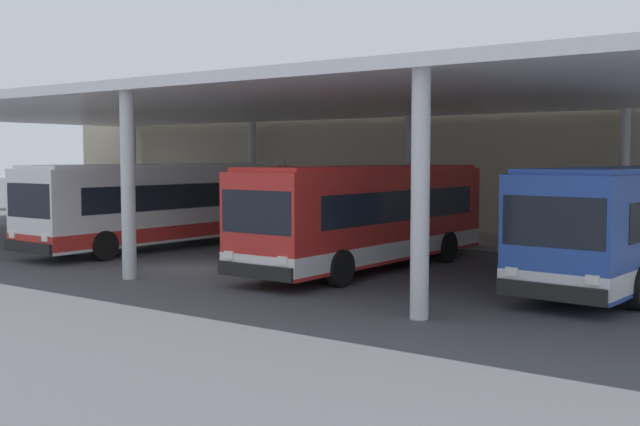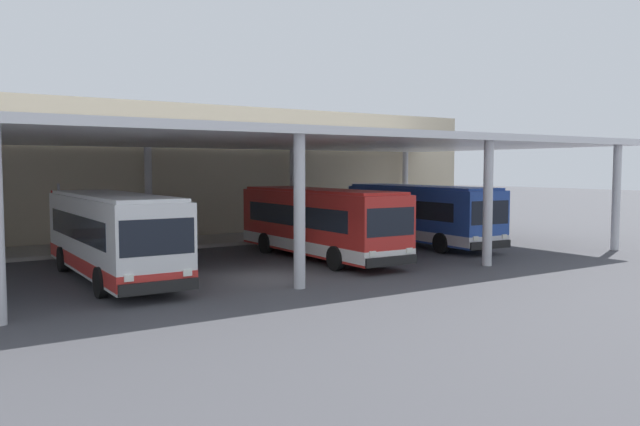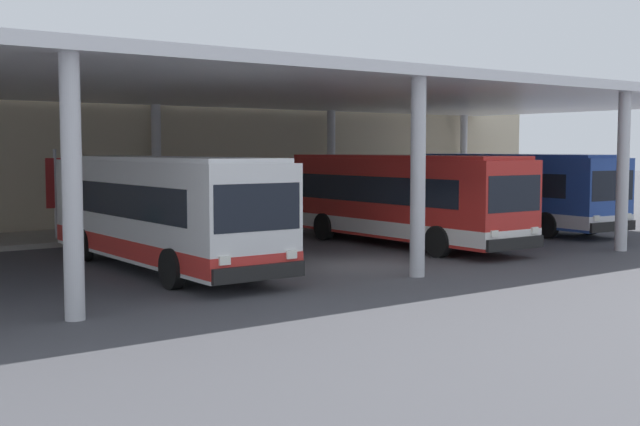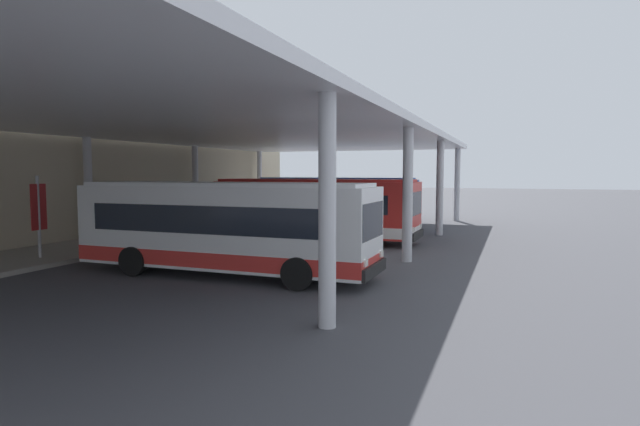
{
  "view_description": "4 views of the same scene",
  "coord_description": "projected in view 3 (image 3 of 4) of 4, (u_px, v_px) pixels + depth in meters",
  "views": [
    {
      "loc": [
        17.06,
        -16.9,
        3.44
      ],
      "look_at": [
        1.81,
        4.18,
        1.55
      ],
      "focal_mm": 43.44,
      "sensor_mm": 36.0,
      "label": 1
    },
    {
      "loc": [
        -11.16,
        -20.88,
        4.13
      ],
      "look_at": [
        4.06,
        2.44,
        2.14
      ],
      "focal_mm": 35.64,
      "sensor_mm": 36.0,
      "label": 2
    },
    {
      "loc": [
        -14.75,
        -18.17,
        3.39
      ],
      "look_at": [
        0.66,
        2.76,
        1.33
      ],
      "focal_mm": 45.54,
      "sensor_mm": 36.0,
      "label": 3
    },
    {
      "loc": [
        -20.08,
        -6.4,
        3.5
      ],
      "look_at": [
        4.59,
        2.88,
        1.44
      ],
      "focal_mm": 29.07,
      "sensor_mm": 36.0,
      "label": 4
    }
  ],
  "objects": [
    {
      "name": "ground_plane",
      "position": [
        358.0,
        266.0,
        23.57
      ],
      "size": [
        200.0,
        200.0,
        0.0
      ],
      "primitive_type": "plane",
      "color": "#47474C"
    },
    {
      "name": "platform_kerb",
      "position": [
        176.0,
        230.0,
        33.0
      ],
      "size": [
        42.0,
        4.5,
        0.18
      ],
      "primitive_type": "cube",
      "color": "#A39E93",
      "rests_on": "ground"
    },
    {
      "name": "station_building_facade",
      "position": [
        141.0,
        137.0,
        35.3
      ],
      "size": [
        48.0,
        1.6,
        7.86
      ],
      "primitive_type": "cube",
      "color": "#C1B293",
      "rests_on": "ground"
    },
    {
      "name": "canopy_shelter",
      "position": [
        257.0,
        93.0,
        27.57
      ],
      "size": [
        40.0,
        17.0,
        5.55
      ],
      "color": "silver",
      "rests_on": "ground"
    },
    {
      "name": "bus_nearest_bay",
      "position": [
        161.0,
        211.0,
        22.8
      ],
      "size": [
        2.78,
        10.55,
        3.17
      ],
      "color": "white",
      "rests_on": "ground"
    },
    {
      "name": "bus_second_bay",
      "position": [
        400.0,
        198.0,
        28.54
      ],
      "size": [
        2.82,
        10.56,
        3.17
      ],
      "color": "red",
      "rests_on": "ground"
    },
    {
      "name": "bus_middle_bay",
      "position": [
        508.0,
        190.0,
        34.04
      ],
      "size": [
        3.22,
        10.67,
        3.17
      ],
      "color": "#284CA8",
      "rests_on": "ground"
    },
    {
      "name": "banner_sign",
      "position": [
        56.0,
        188.0,
        29.16
      ],
      "size": [
        0.7,
        0.12,
        3.2
      ],
      "color": "#B2B2B7",
      "rests_on": "platform_kerb"
    }
  ]
}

